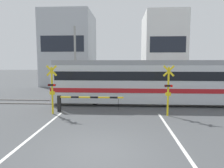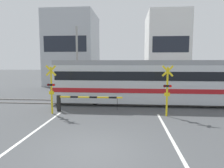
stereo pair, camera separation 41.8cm
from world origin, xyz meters
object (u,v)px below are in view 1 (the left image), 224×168
crossing_barrier_near (77,100)px  pedestrian (115,84)px  crossing_signal_left (52,87)px  crossing_barrier_far (137,89)px  crossing_signal_right (168,88)px  commuter_train (164,81)px

crossing_barrier_near → pedestrian: 8.76m
crossing_signal_left → crossing_barrier_far: bearing=49.2°
crossing_barrier_near → crossing_signal_right: (5.69, -0.65, 0.91)m
commuter_train → crossing_signal_right: commuter_train is taller
crossing_barrier_near → crossing_signal_left: (-1.39, -0.65, 0.91)m
crossing_signal_right → pedestrian: (-3.63, 9.17, -0.75)m
crossing_signal_right → pedestrian: size_ratio=1.88×
crossing_barrier_near → crossing_signal_left: crossing_signal_left is taller
crossing_barrier_near → crossing_signal_right: size_ratio=1.42×
crossing_barrier_near → commuter_train: bearing=25.1°
commuter_train → crossing_barrier_far: 3.72m
crossing_barrier_far → pedestrian: bearing=131.0°
crossing_signal_left → crossing_signal_right: bearing=0.0°
crossing_signal_left → pedestrian: (3.45, 9.17, -0.75)m
commuter_train → crossing_barrier_far: bearing=121.1°
crossing_barrier_far → pedestrian: pedestrian is taller
crossing_signal_left → pedestrian: bearing=69.4°
commuter_train → crossing_barrier_far: commuter_train is taller
crossing_barrier_far → pedestrian: 3.42m
crossing_barrier_far → crossing_signal_right: crossing_signal_right is taller
crossing_barrier_near → crossing_signal_right: bearing=-6.5°
commuter_train → crossing_signal_right: (-0.45, -3.53, -0.12)m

